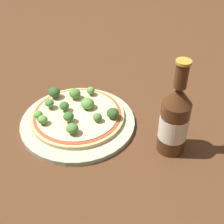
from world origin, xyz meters
TOP-DOWN VIEW (x-y plane):
  - ground_plane at (0.00, 0.00)m, footprint 3.00×3.00m
  - plate at (-0.00, 0.00)m, footprint 0.29×0.29m
  - pizza at (-0.00, 0.01)m, footprint 0.24×0.24m
  - broccoli_floret_0 at (0.03, 0.03)m, footprint 0.03×0.03m
  - broccoli_floret_1 at (-0.06, 0.09)m, footprint 0.03×0.03m
  - broccoli_floret_2 at (-0.01, 0.08)m, footprint 0.03×0.03m
  - broccoli_floret_3 at (0.04, 0.09)m, footprint 0.02×0.02m
  - broccoli_floret_4 at (0.09, -0.01)m, footprint 0.03×0.03m
  - broccoli_floret_5 at (-0.02, -0.02)m, footprint 0.03×0.03m
  - broccoli_floret_6 at (-0.10, 0.00)m, footprint 0.02×0.02m
  - broccoli_floret_7 at (-0.01, -0.06)m, footprint 0.03×0.03m
  - broccoli_floret_8 at (0.05, -0.02)m, footprint 0.02×0.02m
  - broccoli_floret_9 at (-0.07, 0.04)m, footprint 0.02×0.02m
  - broccoli_floret_10 at (-0.08, -0.02)m, footprint 0.02×0.02m
  - broccoli_floret_11 at (-0.03, 0.02)m, footprint 0.02×0.02m
  - beer_bottle at (0.21, -0.11)m, footprint 0.07×0.07m

SIDE VIEW (x-z plane):
  - ground_plane at x=0.00m, z-range 0.00..0.00m
  - plate at x=0.00m, z-range 0.00..0.01m
  - pizza at x=0.00m, z-range 0.01..0.03m
  - broccoli_floret_8 at x=0.05m, z-range 0.03..0.05m
  - broccoli_floret_6 at x=-0.10m, z-range 0.03..0.05m
  - broccoli_floret_10 at x=-0.08m, z-range 0.03..0.05m
  - broccoli_floret_4 at x=0.09m, z-range 0.03..0.05m
  - broccoli_floret_3 at x=0.04m, z-range 0.03..0.05m
  - broccoli_floret_0 at x=0.03m, z-range 0.03..0.05m
  - broccoli_floret_7 at x=-0.01m, z-range 0.03..0.05m
  - broccoli_floret_11 at x=-0.03m, z-range 0.03..0.06m
  - broccoli_floret_9 at x=-0.07m, z-range 0.03..0.06m
  - broccoli_floret_2 at x=-0.01m, z-range 0.03..0.06m
  - broccoli_floret_5 at x=-0.02m, z-range 0.03..0.06m
  - broccoli_floret_1 at x=-0.06m, z-range 0.03..0.06m
  - beer_bottle at x=0.21m, z-range -0.03..0.20m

